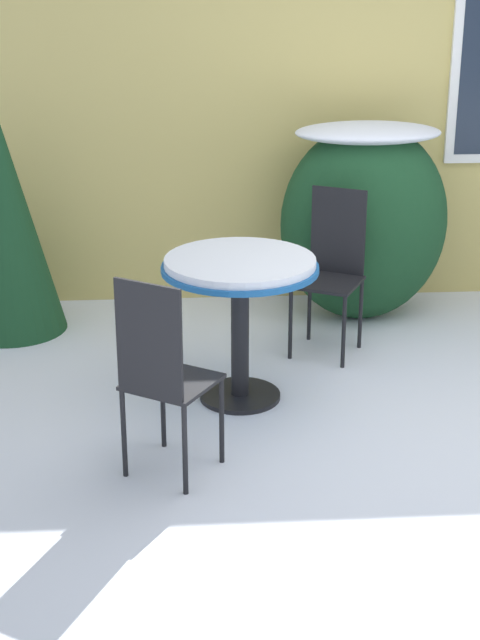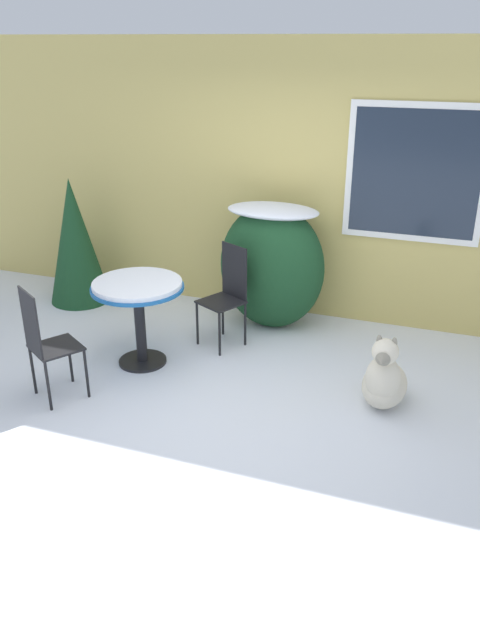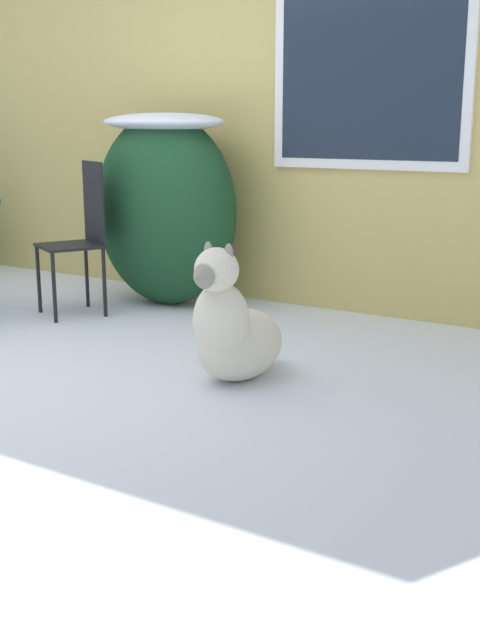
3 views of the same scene
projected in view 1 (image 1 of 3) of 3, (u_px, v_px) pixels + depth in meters
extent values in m
plane|color=white|center=(435.00, 440.00, 4.86)|extent=(16.00, 16.00, 0.00)
cube|color=tan|center=(366.00, 94.00, 6.41)|extent=(8.00, 0.06, 2.76)
ellipsoid|color=#194223|center=(364.00, 223.00, 6.23)|extent=(1.07, 0.64, 1.28)
ellipsoid|color=white|center=(368.00, 133.00, 6.03)|extent=(0.91, 0.54, 0.12)
cone|color=#194223|center=(6.00, 224.00, 6.02)|extent=(0.67, 0.67, 1.38)
cylinder|color=black|center=(240.00, 395.00, 5.31)|extent=(0.44, 0.44, 0.03)
cylinder|color=black|center=(240.00, 334.00, 5.18)|extent=(0.10, 0.10, 0.70)
cylinder|color=#195699|center=(240.00, 268.00, 5.05)|extent=(0.82, 0.82, 0.03)
cylinder|color=white|center=(240.00, 262.00, 5.04)|extent=(0.79, 0.79, 0.04)
cube|color=black|center=(327.00, 282.00, 5.74)|extent=(0.49, 0.49, 0.02)
cube|color=black|center=(338.00, 231.00, 5.79)|extent=(0.30, 0.17, 0.52)
cylinder|color=black|center=(290.00, 324.00, 5.74)|extent=(0.02, 0.02, 0.44)
cylinder|color=black|center=(344.00, 332.00, 5.62)|extent=(0.02, 0.02, 0.44)
cylinder|color=black|center=(309.00, 306.00, 6.02)|extent=(0.02, 0.02, 0.44)
cylinder|color=black|center=(361.00, 314.00, 5.90)|extent=(0.02, 0.02, 0.44)
cube|color=black|center=(172.00, 382.00, 4.44)|extent=(0.50, 0.50, 0.02)
cube|color=black|center=(149.00, 340.00, 4.20)|extent=(0.29, 0.19, 0.52)
cylinder|color=black|center=(222.00, 420.00, 4.58)|extent=(0.02, 0.02, 0.44)
cylinder|color=black|center=(163.00, 406.00, 4.73)|extent=(0.02, 0.02, 0.44)
cylinder|color=black|center=(185.00, 450.00, 4.31)|extent=(0.02, 0.02, 0.44)
cylinder|color=black|center=(124.00, 433.00, 4.46)|extent=(0.02, 0.02, 0.44)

